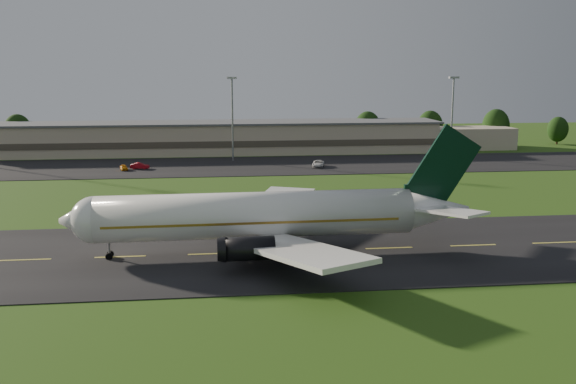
{
  "coord_description": "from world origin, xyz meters",
  "views": [
    {
      "loc": [
        0.44,
        -75.64,
        22.2
      ],
      "look_at": [
        10.16,
        8.0,
        6.0
      ],
      "focal_mm": 40.0,
      "sensor_mm": 36.0,
      "label": 1
    }
  ],
  "objects": [
    {
      "name": "ground",
      "position": [
        0.0,
        0.0,
        0.0
      ],
      "size": [
        360.0,
        360.0,
        0.0
      ],
      "primitive_type": "plane",
      "color": "#264411",
      "rests_on": "ground"
    },
    {
      "name": "light_mast_east",
      "position": [
        60.0,
        80.0,
        12.74
      ],
      "size": [
        2.4,
        1.2,
        20.35
      ],
      "color": "gray",
      "rests_on": "ground"
    },
    {
      "name": "service_vehicle_c",
      "position": [
        24.16,
        68.19,
        0.85
      ],
      "size": [
        3.64,
        5.8,
        1.49
      ],
      "primitive_type": "imported",
      "rotation": [
        0.0,
        0.0,
        -0.23
      ],
      "color": "silver",
      "rests_on": "apron"
    },
    {
      "name": "service_vehicle_a",
      "position": [
        -19.56,
        68.24,
        0.71
      ],
      "size": [
        2.32,
        3.83,
        1.22
      ],
      "primitive_type": "imported",
      "rotation": [
        0.0,
        0.0,
        0.26
      ],
      "color": "orange",
      "rests_on": "apron"
    },
    {
      "name": "apron",
      "position": [
        0.0,
        72.0,
        0.05
      ],
      "size": [
        260.0,
        30.0,
        0.1
      ],
      "primitive_type": "cube",
      "color": "black",
      "rests_on": "ground"
    },
    {
      "name": "airliner",
      "position": [
        6.18,
        0.02,
        4.66
      ],
      "size": [
        51.27,
        42.17,
        15.57
      ],
      "rotation": [
        0.0,
        0.0,
        0.02
      ],
      "color": "white",
      "rests_on": "ground"
    },
    {
      "name": "terminal",
      "position": [
        6.4,
        96.18,
        3.99
      ],
      "size": [
        145.0,
        16.0,
        8.4
      ],
      "color": "tan",
      "rests_on": "ground"
    },
    {
      "name": "light_mast_centre",
      "position": [
        5.0,
        80.0,
        12.74
      ],
      "size": [
        2.4,
        1.2,
        20.35
      ],
      "color": "gray",
      "rests_on": "ground"
    },
    {
      "name": "service_vehicle_d",
      "position": [
        56.36,
        70.96,
        0.69
      ],
      "size": [
        3.77,
        4.19,
        1.17
      ],
      "primitive_type": "imported",
      "rotation": [
        0.0,
        0.0,
        0.66
      ],
      "color": "#C4AE0B",
      "rests_on": "apron"
    },
    {
      "name": "tree_line",
      "position": [
        40.53,
        105.65,
        5.33
      ],
      "size": [
        200.02,
        9.86,
        10.7
      ],
      "color": "black",
      "rests_on": "ground"
    },
    {
      "name": "taxiway",
      "position": [
        0.0,
        0.0,
        0.05
      ],
      "size": [
        220.0,
        30.0,
        0.1
      ],
      "primitive_type": "cube",
      "color": "black",
      "rests_on": "ground"
    },
    {
      "name": "service_vehicle_b",
      "position": [
        -16.23,
        69.66,
        0.79
      ],
      "size": [
        4.32,
        1.93,
        1.38
      ],
      "primitive_type": "imported",
      "rotation": [
        0.0,
        0.0,
        1.45
      ],
      "color": "#9F0A16",
      "rests_on": "apron"
    }
  ]
}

